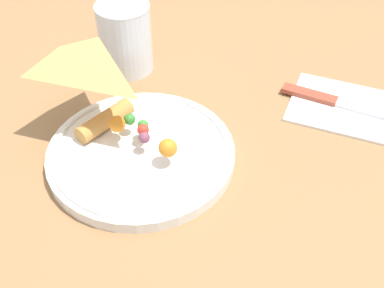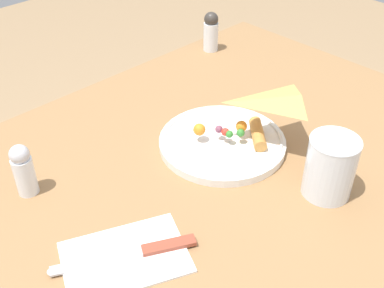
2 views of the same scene
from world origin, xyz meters
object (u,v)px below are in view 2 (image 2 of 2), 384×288
Objects in this scene: dining_table at (218,218)px; napkin_folded at (125,257)px; plate_pizza at (223,140)px; butter_knife at (133,253)px; pepper_shaker at (211,31)px; milk_glass at (330,169)px; salt_shaker at (23,170)px.

dining_table is 0.25m from napkin_folded.
plate_pizza is 1.20× the size of butter_knife.
pepper_shaker reaches higher than dining_table.
pepper_shaker is (-0.37, -0.38, 0.15)m from dining_table.
pepper_shaker is at bearing -146.09° from napkin_folded.
dining_table is 4.68× the size of plate_pizza.
milk_glass is (-0.03, 0.21, 0.04)m from plate_pizza.
dining_table is 11.08× the size of pepper_shaker.
dining_table is 5.29× the size of napkin_folded.
milk_glass is at bearing 63.78° from pepper_shaker.
dining_table is at bearing 141.51° from salt_shaker.
dining_table is 5.64× the size of butter_knife.
butter_knife is at bearing 151.93° from napkin_folded.
napkin_folded is at bearing 6.14° from dining_table.
salt_shaker is at bearing -44.21° from milk_glass.
plate_pizza is at bearing -163.98° from napkin_folded.
dining_table is at bearing -173.86° from napkin_folded.
butter_knife is 0.24m from salt_shaker.
napkin_folded is 0.01m from butter_knife.
pepper_shaker is (-0.60, -0.40, 0.05)m from napkin_folded.
butter_knife is at bearing 99.38° from salt_shaker.
milk_glass reaches higher than napkin_folded.
plate_pizza reaches higher than butter_knife.
butter_knife is 0.72m from pepper_shaker.
milk_glass is 0.51× the size of napkin_folded.
milk_glass is at bearing -171.91° from butter_knife.
butter_knife is (-0.01, 0.01, 0.00)m from napkin_folded.
salt_shaker is at bearing -23.13° from plate_pizza.
napkin_folded is at bearing -20.24° from milk_glass.
plate_pizza reaches higher than dining_table.
milk_glass is 1.13× the size of salt_shaker.
plate_pizza is 2.22× the size of milk_glass.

